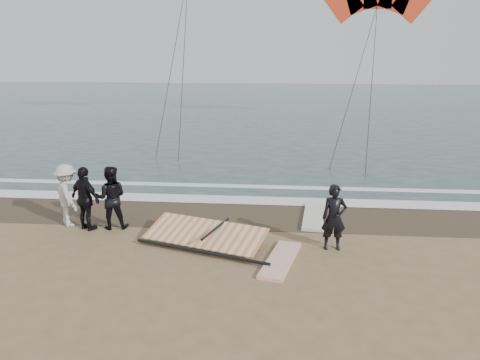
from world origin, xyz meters
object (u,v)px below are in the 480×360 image
Objects in this scene: man_main at (334,217)px; sail_rig at (204,235)px; board_cream at (314,216)px; board_white at (281,260)px.

man_main is 0.48× the size of sail_rig.
sail_rig is (-3.22, -2.17, 0.14)m from board_cream.
board_cream reaches higher than board_white.
board_white is 2.43m from sail_rig.
man_main reaches higher than sail_rig.
sail_rig reaches higher than board_cream.
board_cream is 0.66× the size of sail_rig.
man_main is at bearing -2.87° from sail_rig.
sail_rig reaches higher than board_white.
board_white is 3.44m from board_cream.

